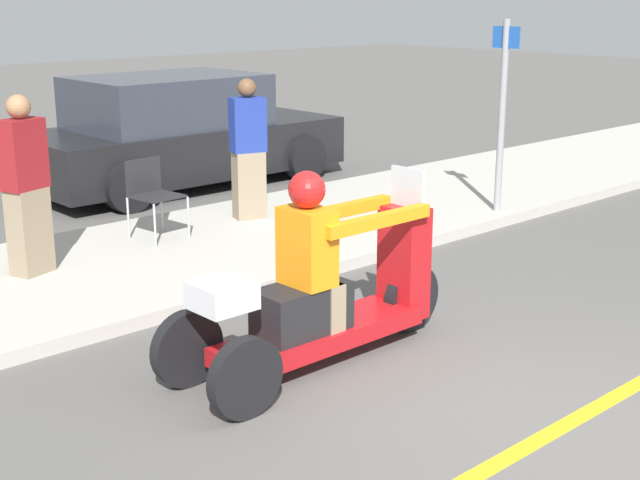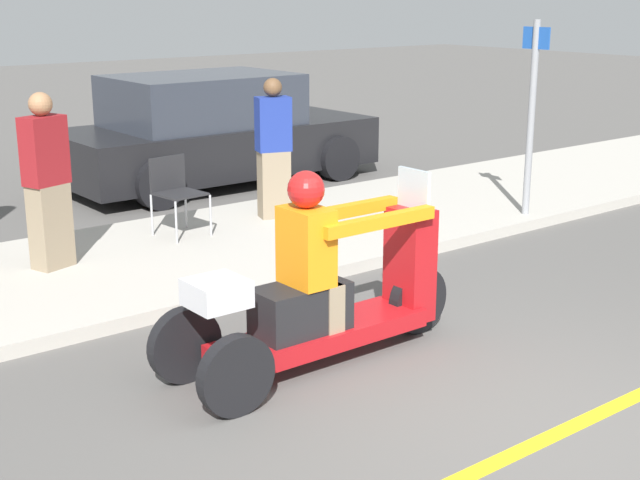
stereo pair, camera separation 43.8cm
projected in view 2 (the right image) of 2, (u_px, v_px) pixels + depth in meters
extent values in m
plane|color=#565451|center=(551.00, 437.00, 5.42)|extent=(60.00, 60.00, 0.00)
cube|color=gold|center=(507.00, 457.00, 5.17)|extent=(24.00, 0.12, 0.01)
cube|color=#B2ADA3|center=(176.00, 257.00, 8.88)|extent=(28.00, 2.80, 0.12)
cylinder|color=black|center=(418.00, 300.00, 7.02)|extent=(0.54, 0.10, 0.54)
cylinder|color=black|center=(236.00, 376.00, 5.64)|extent=(0.54, 0.10, 0.54)
cylinder|color=black|center=(185.00, 345.00, 6.12)|extent=(0.54, 0.10, 0.54)
cube|color=#AD1419|center=(320.00, 335.00, 6.45)|extent=(1.72, 0.45, 0.13)
cube|color=black|center=(301.00, 309.00, 6.28)|extent=(0.69, 0.36, 0.35)
cube|color=#AD1419|center=(410.00, 264.00, 6.88)|extent=(0.24, 0.36, 0.88)
cube|color=silver|center=(414.00, 189.00, 6.73)|extent=(0.03, 0.32, 0.30)
cube|color=silver|center=(217.00, 293.00, 5.80)|extent=(0.36, 0.36, 0.18)
cube|color=orange|center=(306.00, 246.00, 6.19)|extent=(0.26, 0.38, 0.55)
sphere|color=red|center=(306.00, 189.00, 6.08)|extent=(0.26, 0.26, 0.26)
cube|color=gray|center=(331.00, 308.00, 6.30)|extent=(0.14, 0.14, 0.35)
cube|color=gray|center=(311.00, 299.00, 6.48)|extent=(0.14, 0.14, 0.35)
cube|color=orange|center=(380.00, 222.00, 6.30)|extent=(1.01, 0.09, 0.09)
cube|color=orange|center=(344.00, 211.00, 6.60)|extent=(1.01, 0.09, 0.09)
cube|color=gray|center=(51.00, 226.00, 8.26)|extent=(0.41, 0.33, 0.79)
cube|color=maroon|center=(44.00, 151.00, 8.07)|extent=(0.44, 0.34, 0.63)
sphere|color=#9E704C|center=(40.00, 104.00, 7.95)|extent=(0.21, 0.21, 0.21)
cube|color=gray|center=(274.00, 184.00, 10.12)|extent=(0.39, 0.32, 0.76)
cube|color=navy|center=(273.00, 124.00, 9.93)|extent=(0.43, 0.33, 0.61)
sphere|color=brown|center=(273.00, 87.00, 9.82)|extent=(0.21, 0.21, 0.21)
cylinder|color=#A5A8AD|center=(176.00, 223.00, 9.09)|extent=(0.02, 0.02, 0.44)
cylinder|color=#A5A8AD|center=(211.00, 215.00, 9.38)|extent=(0.02, 0.02, 0.44)
cylinder|color=#A5A8AD|center=(152.00, 215.00, 9.39)|extent=(0.02, 0.02, 0.44)
cylinder|color=#A5A8AD|center=(186.00, 208.00, 9.69)|extent=(0.02, 0.02, 0.44)
cube|color=#232326|center=(180.00, 194.00, 9.32)|extent=(0.48, 0.48, 0.02)
cube|color=#232326|center=(167.00, 174.00, 9.43)|extent=(0.44, 0.07, 0.38)
cube|color=black|center=(217.00, 147.00, 12.52)|extent=(4.42, 1.88, 0.66)
cube|color=#2D333D|center=(202.00, 100.00, 12.21)|extent=(2.43, 1.69, 0.69)
cylinder|color=black|center=(338.00, 158.00, 12.72)|extent=(0.64, 0.22, 0.64)
cylinder|color=black|center=(263.00, 141.00, 14.14)|extent=(0.64, 0.22, 0.64)
cylinder|color=black|center=(158.00, 184.00, 11.01)|extent=(0.64, 0.22, 0.64)
cylinder|color=black|center=(94.00, 162.00, 12.43)|extent=(0.64, 0.22, 0.64)
cylinder|color=gray|center=(531.00, 119.00, 10.06)|extent=(0.08, 0.08, 2.20)
cube|color=#1E51AD|center=(536.00, 38.00, 9.82)|extent=(0.02, 0.36, 0.24)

